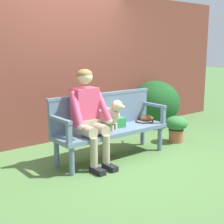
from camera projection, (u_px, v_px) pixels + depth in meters
The scene contains 14 objects.
ground_plane at pixel (112, 158), 4.72m from camera, with size 40.00×40.00×0.00m, color #4C753D.
brick_garden_fence at pixel (60, 65), 5.56m from camera, with size 8.00×0.30×2.55m, color brown.
hedge_bush_mid_right at pixel (158, 103), 6.74m from camera, with size 0.89×0.64×0.87m, color #286B2D.
hedge_bush_mid_left at pixel (155, 103), 6.64m from camera, with size 1.04×0.99×0.91m, color #194C1E.
garden_bench at pixel (112, 133), 4.65m from camera, with size 1.76×0.50×0.43m.
bench_backrest at pixel (103, 109), 4.76m from camera, with size 1.80×0.06×0.50m.
bench_armrest_left_end at pixel (64, 125), 4.01m from camera, with size 0.06×0.50×0.28m.
bench_armrest_right_end at pixel (157, 109), 5.05m from camera, with size 0.06×0.50×0.28m.
person_seated at pixel (88, 114), 4.32m from camera, with size 0.56×0.65×1.30m.
dog_on_bench at pixel (111, 115), 4.57m from camera, with size 0.32×0.43×0.43m.
tennis_racket at pixel (144, 121), 5.12m from camera, with size 0.45×0.55×0.03m.
baseball_glove at pixel (146, 118), 5.14m from camera, with size 0.22×0.17×0.09m, color brown.
sports_bag at pixel (114, 122), 4.75m from camera, with size 0.28×0.20×0.14m, color #2D8E42.
potted_plant at pixel (176, 127), 5.47m from camera, with size 0.37×0.37×0.45m.
Camera 1 is at (-2.82, -3.50, 1.59)m, focal length 51.94 mm.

